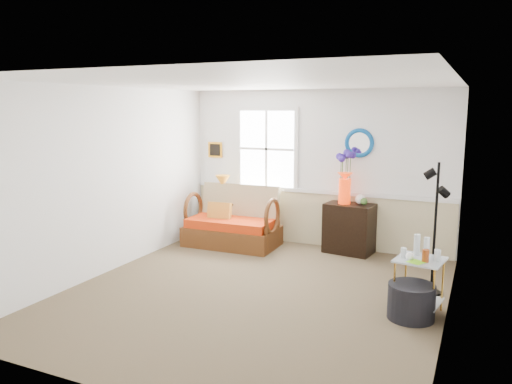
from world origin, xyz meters
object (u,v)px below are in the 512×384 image
at_px(lamp_stand, 225,220).
at_px(cabinet, 349,228).
at_px(loveseat, 232,216).
at_px(side_table, 419,286).
at_px(floor_lamp, 435,229).
at_px(ottoman, 411,301).

height_order(lamp_stand, cabinet, cabinet).
distance_m(loveseat, lamp_stand, 0.54).
bearing_deg(side_table, cabinet, 122.74).
bearing_deg(floor_lamp, loveseat, 160.15).
bearing_deg(side_table, ottoman, -104.37).
bearing_deg(lamp_stand, ottoman, -32.17).
xyz_separation_m(floor_lamp, ottoman, (-0.13, -0.89, -0.63)).
relative_size(floor_lamp, ottoman, 3.23).
bearing_deg(cabinet, lamp_stand, -172.16).
xyz_separation_m(cabinet, side_table, (1.31, -2.04, -0.08)).
xyz_separation_m(loveseat, cabinet, (1.90, 0.41, -0.10)).
relative_size(cabinet, ottoman, 1.56).
relative_size(lamp_stand, cabinet, 0.83).
height_order(side_table, ottoman, side_table).
height_order(cabinet, floor_lamp, floor_lamp).
bearing_deg(loveseat, floor_lamp, -17.23).
distance_m(loveseat, side_table, 3.60).
distance_m(loveseat, cabinet, 1.95).
distance_m(cabinet, ottoman, 2.57).
bearing_deg(loveseat, lamp_stand, 130.03).
xyz_separation_m(side_table, floor_lamp, (0.08, 0.70, 0.51)).
bearing_deg(side_table, loveseat, 153.14).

